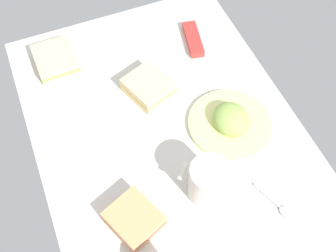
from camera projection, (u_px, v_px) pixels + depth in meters
The scene contains 8 objects.
tabletop at pixel (168, 135), 105.76cm from camera, with size 90.00×64.00×2.00cm, color beige.
plate_of_food at pixel (230, 121), 104.68cm from camera, with size 20.74×20.74×6.17cm.
coffee_mug_black at pixel (208, 181), 91.93cm from camera, with size 10.34×10.43×10.45cm.
sandwich_main at pixel (134, 219), 90.56cm from camera, with size 13.30×12.72×4.40cm.
sandwich_side at pixel (148, 87), 109.77cm from camera, with size 13.89×13.23×4.40cm.
sandwich_extra at pixel (56, 60), 114.81cm from camera, with size 11.95×10.81×4.40cm.
spoon at pixel (279, 206), 94.07cm from camera, with size 10.86×5.35×0.80cm.
snack_bar at pixel (193, 39), 120.59cm from camera, with size 12.54×3.77×2.00cm, color red.
Camera 1 is at (51.09, -20.81, 91.26)cm, focal length 45.37 mm.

